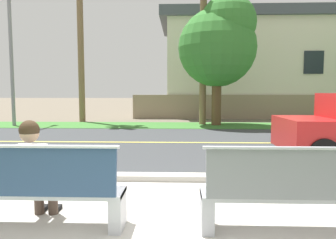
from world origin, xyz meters
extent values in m
plane|color=#665B4C|center=(0.00, 8.00, 0.00)|extent=(140.00, 140.00, 0.00)
cube|color=#B7B2A8|center=(0.00, 0.40, 0.01)|extent=(44.00, 3.60, 0.01)
cube|color=#ADA89E|center=(0.00, 2.35, 0.06)|extent=(44.00, 0.30, 0.11)
cube|color=#383A3D|center=(0.00, 6.50, 0.00)|extent=(52.00, 8.00, 0.01)
cube|color=#E0CC4C|center=(0.00, 6.50, 0.01)|extent=(48.00, 0.14, 0.01)
cube|color=#38702D|center=(0.00, 11.51, 0.01)|extent=(48.00, 2.80, 0.02)
cube|color=silver|center=(-0.51, 0.36, 0.23)|extent=(0.14, 0.40, 0.45)
cube|color=silver|center=(-1.43, 0.36, 0.42)|extent=(1.99, 0.44, 0.05)
cube|color=navy|center=(-1.43, 0.17, 0.71)|extent=(1.91, 0.12, 0.52)
cylinder|color=silver|center=(-1.43, 0.16, 0.99)|extent=(1.99, 0.04, 0.04)
cube|color=#9EA0A8|center=(0.51, 0.36, 0.23)|extent=(0.14, 0.40, 0.45)
cube|color=#9EA0A8|center=(1.43, 0.36, 0.42)|extent=(1.99, 0.44, 0.05)
cube|color=slate|center=(1.43, 0.17, 0.71)|extent=(1.91, 0.12, 0.52)
cylinder|color=#9EA0A8|center=(1.43, 0.16, 0.99)|extent=(1.99, 0.04, 0.04)
cylinder|color=#47382D|center=(-1.60, 0.55, 0.51)|extent=(0.15, 0.42, 0.15)
cylinder|color=#47382D|center=(-1.42, 0.55, 0.51)|extent=(0.15, 0.42, 0.15)
cylinder|color=#47382D|center=(-1.60, 0.74, 0.21)|extent=(0.12, 0.12, 0.43)
cube|color=black|center=(-1.60, 0.82, 0.04)|extent=(0.09, 0.24, 0.07)
cylinder|color=#47382D|center=(-1.42, 0.74, 0.21)|extent=(0.12, 0.12, 0.43)
cube|color=black|center=(-1.42, 0.82, 0.04)|extent=(0.09, 0.24, 0.07)
cube|color=silver|center=(-1.51, 0.36, 0.71)|extent=(0.34, 0.20, 0.52)
cylinder|color=silver|center=(-1.72, 0.38, 0.73)|extent=(0.09, 0.09, 0.46)
cylinder|color=silver|center=(-1.29, 0.38, 0.73)|extent=(0.09, 0.09, 0.46)
sphere|color=tan|center=(-1.51, 0.37, 1.10)|extent=(0.21, 0.21, 0.21)
sphere|color=#382819|center=(-1.51, 0.37, 1.14)|extent=(0.22, 0.22, 0.22)
cylinder|color=black|center=(3.10, 3.26, 0.32)|extent=(0.64, 0.18, 0.64)
cylinder|color=black|center=(3.10, 4.94, 0.32)|extent=(0.64, 0.18, 0.64)
cylinder|color=gray|center=(-7.48, 11.11, 3.42)|extent=(0.16, 0.16, 6.84)
cylinder|color=brown|center=(1.94, 11.73, 1.13)|extent=(0.45, 0.45, 2.26)
sphere|color=#33752D|center=(1.94, 11.73, 3.61)|extent=(3.61, 3.61, 3.61)
sphere|color=#33752D|center=(2.39, 11.45, 4.69)|extent=(2.53, 2.53, 2.53)
cylinder|color=brown|center=(1.31, 12.03, 3.64)|extent=(0.32, 0.32, 7.28)
cylinder|color=brown|center=(-4.93, 13.24, 4.89)|extent=(0.32, 0.32, 9.77)
cube|color=gray|center=(3.98, 15.25, 0.70)|extent=(13.00, 0.36, 1.40)
cube|color=beige|center=(5.25, 18.45, 2.95)|extent=(11.53, 6.40, 5.91)
cube|color=#474C56|center=(5.25, 18.45, 6.21)|extent=(12.46, 6.91, 0.60)
cube|color=#232833|center=(2.65, 15.22, 3.25)|extent=(1.10, 0.06, 1.30)
cube|color=#232833|center=(7.84, 15.22, 3.25)|extent=(1.10, 0.06, 1.30)
camera|label=1|loc=(0.19, -3.09, 1.57)|focal=33.47mm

